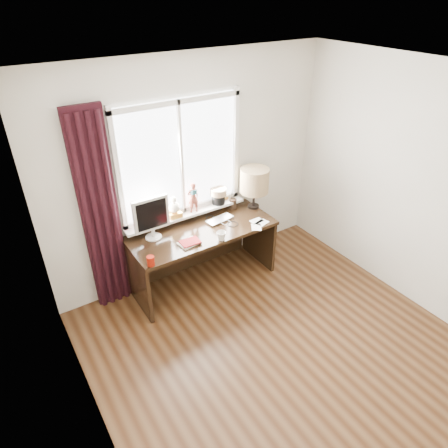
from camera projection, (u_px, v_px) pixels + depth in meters
floor at (299, 368)px, 3.83m from camera, size 3.50×4.00×0.00m
ceiling at (341, 90)px, 2.47m from camera, size 3.50×4.00×0.00m
wall_back at (192, 172)px, 4.58m from camera, size 3.50×0.00×2.60m
wall_left at (97, 356)px, 2.33m from camera, size 0.00×4.00×2.60m
wall_right at (444, 202)px, 3.96m from camera, size 0.00×4.00×2.60m
laptop at (220, 219)px, 4.72m from camera, size 0.36×0.26×0.03m
mug at (221, 236)px, 4.34m from camera, size 0.14×0.14×0.11m
red_cup at (151, 261)px, 3.96m from camera, size 0.08×0.08×0.10m
window at (182, 176)px, 4.47m from camera, size 1.52×0.20×1.40m
curtain at (101, 216)px, 4.08m from camera, size 0.38×0.09×2.25m
desk at (199, 243)px, 4.75m from camera, size 1.70×0.70×0.75m
monitor at (151, 216)px, 4.26m from camera, size 0.40×0.18×0.49m
notebook_stack at (189, 243)px, 4.30m from camera, size 0.24×0.19×0.03m
brush_holder at (233, 203)px, 4.96m from camera, size 0.09×0.09×0.25m
icon_frame at (225, 202)px, 4.97m from camera, size 0.10×0.03×0.13m
table_lamp at (255, 181)px, 4.81m from camera, size 0.35×0.35×0.52m
loose_papers at (258, 223)px, 4.66m from camera, size 0.29×0.26×0.00m
desk_cables at (220, 220)px, 4.72m from camera, size 0.29×0.42×0.01m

